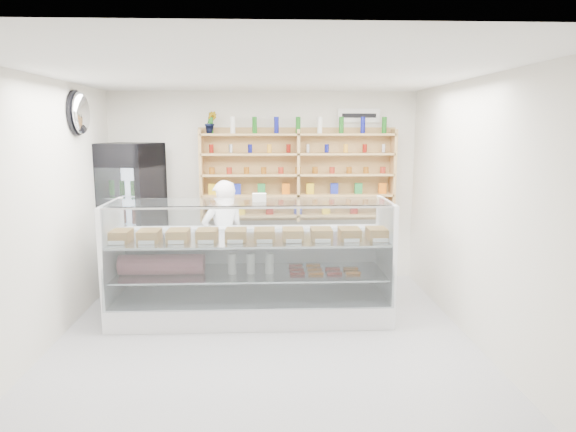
{
  "coord_description": "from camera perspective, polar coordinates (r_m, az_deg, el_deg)",
  "views": [
    {
      "loc": [
        0.03,
        -5.12,
        2.28
      ],
      "look_at": [
        0.29,
        0.9,
        1.24
      ],
      "focal_mm": 32.0,
      "sensor_mm": 36.0,
      "label": 1
    }
  ],
  "objects": [
    {
      "name": "room",
      "position": [
        5.2,
        -2.77,
        0.05
      ],
      "size": [
        5.0,
        5.0,
        5.0
      ],
      "color": "#A8A7AC",
      "rests_on": "ground"
    },
    {
      "name": "security_mirror",
      "position": [
        6.7,
        -22.05,
        10.57
      ],
      "size": [
        0.15,
        0.5,
        0.5
      ],
      "primitive_type": "ellipsoid",
      "color": "silver",
      "rests_on": "left_wall"
    },
    {
      "name": "shop_worker",
      "position": [
        6.89,
        -7.15,
        -2.66
      ],
      "size": [
        0.69,
        0.57,
        1.6
      ],
      "primitive_type": "imported",
      "rotation": [
        0.0,
        0.0,
        3.52
      ],
      "color": "white",
      "rests_on": "floor"
    },
    {
      "name": "drinks_cooler",
      "position": [
        7.48,
        -16.99,
        -0.17
      ],
      "size": [
        0.93,
        0.92,
        2.07
      ],
      "rotation": [
        0.0,
        0.0,
        -0.31
      ],
      "color": "black",
      "rests_on": "floor"
    },
    {
      "name": "wall_shelving",
      "position": [
        7.51,
        1.12,
        4.58
      ],
      "size": [
        2.84,
        0.28,
        1.33
      ],
      "color": "tan",
      "rests_on": "back_wall"
    },
    {
      "name": "potted_plant",
      "position": [
        7.51,
        -8.59,
        10.25
      ],
      "size": [
        0.18,
        0.15,
        0.31
      ],
      "primitive_type": "imported",
      "rotation": [
        0.0,
        0.0,
        0.08
      ],
      "color": "#1E6626",
      "rests_on": "wall_shelving"
    },
    {
      "name": "display_counter",
      "position": [
        6.26,
        -4.11,
        -7.83
      ],
      "size": [
        3.29,
        0.98,
        1.43
      ],
      "color": "white",
      "rests_on": "floor"
    },
    {
      "name": "wall_sign",
      "position": [
        7.72,
        7.88,
        10.99
      ],
      "size": [
        0.62,
        0.03,
        0.2
      ],
      "primitive_type": "cube",
      "color": "white",
      "rests_on": "back_wall"
    }
  ]
}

